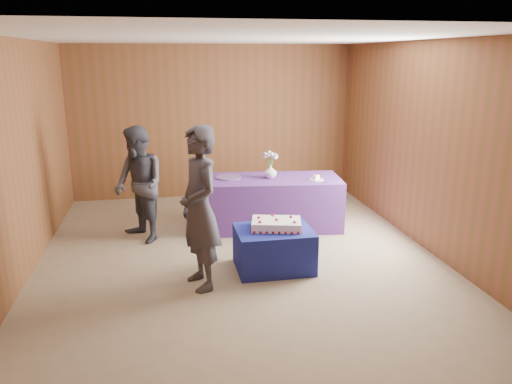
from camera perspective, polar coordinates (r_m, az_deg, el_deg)
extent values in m
plane|color=gray|center=(6.49, -2.01, -7.32)|extent=(6.00, 6.00, 0.00)
cube|color=brown|center=(9.05, -4.95, 7.97)|extent=(5.00, 0.04, 2.70)
cube|color=brown|center=(3.27, 5.65, -5.34)|extent=(5.00, 0.04, 2.70)
cube|color=brown|center=(6.26, -25.45, 3.25)|extent=(0.04, 6.00, 2.70)
cube|color=brown|center=(6.92, 18.90, 4.93)|extent=(0.04, 6.00, 2.70)
cube|color=white|center=(6.00, -2.26, 17.23)|extent=(5.00, 6.00, 0.04)
cube|color=navy|center=(6.04, 2.04, -6.53)|extent=(0.91, 0.71, 0.50)
cube|color=#592F81|center=(7.47, 1.88, -1.21)|extent=(2.08, 1.11, 0.75)
cube|color=white|center=(5.98, 2.34, -3.69)|extent=(0.65, 0.51, 0.11)
sphere|color=maroon|center=(5.81, -0.56, -4.63)|extent=(0.03, 0.03, 0.03)
sphere|color=maroon|center=(5.81, 5.20, -4.70)|extent=(0.03, 0.03, 0.03)
sphere|color=maroon|center=(6.18, -0.36, -3.40)|extent=(0.03, 0.03, 0.03)
sphere|color=maroon|center=(6.18, 5.05, -3.47)|extent=(0.03, 0.03, 0.03)
sphere|color=maroon|center=(5.86, 0.63, -3.32)|extent=(0.03, 0.03, 0.03)
cone|color=#155F23|center=(5.87, 0.86, -3.42)|extent=(0.02, 0.03, 0.02)
sphere|color=maroon|center=(6.04, 3.82, -2.80)|extent=(0.03, 0.03, 0.03)
cone|color=#155F23|center=(6.05, 4.05, -2.90)|extent=(0.02, 0.03, 0.02)
sphere|color=maroon|center=(5.95, 2.34, -3.05)|extent=(0.03, 0.03, 0.03)
cone|color=#155F23|center=(5.96, 2.57, -3.14)|extent=(0.02, 0.03, 0.02)
imported|color=silver|center=(7.36, 1.66, 2.35)|extent=(0.26, 0.26, 0.20)
cylinder|color=#29662C|center=(7.33, 1.94, 3.67)|extent=(0.01, 0.01, 0.15)
sphere|color=#AF9DCC|center=(7.33, 2.35, 4.24)|extent=(0.05, 0.05, 0.05)
cylinder|color=#29662C|center=(7.35, 1.87, 3.70)|extent=(0.01, 0.01, 0.15)
sphere|color=silver|center=(7.37, 2.18, 4.31)|extent=(0.05, 0.05, 0.05)
cylinder|color=#29662C|center=(7.36, 1.75, 3.71)|extent=(0.01, 0.01, 0.15)
sphere|color=#AF9DCC|center=(7.39, 1.88, 4.34)|extent=(0.05, 0.05, 0.05)
cylinder|color=#29662C|center=(7.36, 1.61, 3.71)|extent=(0.01, 0.01, 0.15)
sphere|color=silver|center=(7.39, 1.53, 4.35)|extent=(0.05, 0.05, 0.05)
cylinder|color=#29662C|center=(7.35, 1.49, 3.70)|extent=(0.01, 0.01, 0.15)
sphere|color=#AF9DCC|center=(7.37, 1.22, 4.32)|extent=(0.05, 0.05, 0.05)
cylinder|color=#29662C|center=(7.34, 1.41, 3.68)|extent=(0.01, 0.01, 0.15)
sphere|color=silver|center=(7.34, 1.02, 4.27)|extent=(0.05, 0.05, 0.05)
cylinder|color=#29662C|center=(7.32, 1.40, 3.65)|extent=(0.01, 0.01, 0.15)
sphere|color=#AF9DCC|center=(7.29, 1.00, 4.20)|extent=(0.05, 0.05, 0.05)
cylinder|color=#29662C|center=(7.30, 1.46, 3.62)|extent=(0.01, 0.01, 0.15)
sphere|color=silver|center=(7.25, 1.16, 4.14)|extent=(0.05, 0.05, 0.05)
cylinder|color=#29662C|center=(7.29, 1.58, 3.61)|extent=(0.01, 0.01, 0.15)
sphere|color=#AF9DCC|center=(7.23, 1.46, 4.10)|extent=(0.05, 0.05, 0.05)
cylinder|color=#29662C|center=(7.29, 1.73, 3.60)|extent=(0.01, 0.01, 0.15)
sphere|color=silver|center=(7.23, 1.82, 4.09)|extent=(0.05, 0.05, 0.05)
cylinder|color=#29662C|center=(7.30, 1.86, 3.62)|extent=(0.01, 0.01, 0.15)
sphere|color=#AF9DCC|center=(7.25, 2.14, 4.12)|extent=(0.05, 0.05, 0.05)
cylinder|color=#29662C|center=(7.31, 1.93, 3.64)|extent=(0.01, 0.01, 0.15)
sphere|color=silver|center=(7.28, 2.33, 4.18)|extent=(0.05, 0.05, 0.05)
cylinder|color=#5D458B|center=(7.39, -3.15, 1.69)|extent=(0.40, 0.40, 0.02)
cylinder|color=silver|center=(7.31, 6.88, 1.41)|extent=(0.26, 0.26, 0.01)
cube|color=white|center=(7.30, 6.89, 1.70)|extent=(0.10, 0.09, 0.07)
sphere|color=maroon|center=(7.27, 6.95, 2.01)|extent=(0.03, 0.03, 0.03)
cube|color=#ACACB1|center=(7.19, 7.45, 1.12)|extent=(0.26, 0.05, 0.00)
imported|color=#33323B|center=(5.42, -6.48, -1.90)|extent=(0.61, 0.76, 1.81)
imported|color=#363741|center=(6.98, -13.22, 0.82)|extent=(0.92, 0.98, 1.60)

